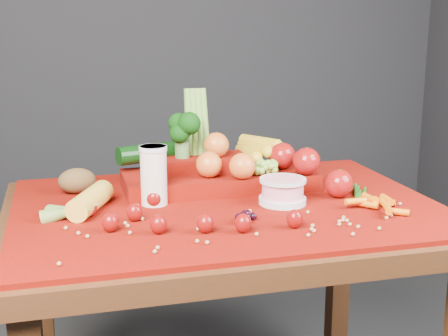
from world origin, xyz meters
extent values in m
cube|color=black|center=(0.00, 1.50, 1.25)|extent=(3.00, 0.02, 2.50)
cube|color=#351A0C|center=(0.00, 0.00, 0.72)|extent=(1.10, 0.80, 0.05)
cube|color=#351A0C|center=(-0.48, 0.33, 0.35)|extent=(0.06, 0.06, 0.70)
cube|color=#351A0C|center=(0.48, 0.33, 0.35)|extent=(0.06, 0.06, 0.70)
cube|color=#770903|center=(0.00, 0.00, 0.76)|extent=(1.05, 0.75, 0.01)
cylinder|color=silver|center=(-0.18, 0.04, 0.84)|extent=(0.07, 0.07, 0.15)
cylinder|color=silver|center=(-0.18, 0.04, 0.91)|extent=(0.07, 0.07, 0.01)
cylinder|color=silver|center=(0.14, -0.04, 0.77)|extent=(0.12, 0.12, 0.02)
cylinder|color=pink|center=(0.14, -0.04, 0.80)|extent=(0.10, 0.10, 0.05)
cylinder|color=silver|center=(0.14, -0.04, 0.82)|extent=(0.12, 0.12, 0.01)
ellipsoid|color=maroon|center=(-0.24, -0.08, 0.78)|extent=(0.04, 0.04, 0.04)
cone|color=#17460C|center=(-0.24, -0.08, 0.80)|extent=(0.03, 0.03, 0.01)
ellipsoid|color=maroon|center=(-0.30, -0.14, 0.78)|extent=(0.04, 0.04, 0.04)
cone|color=#17460C|center=(-0.30, -0.14, 0.80)|extent=(0.03, 0.03, 0.01)
ellipsoid|color=maroon|center=(-0.20, -0.18, 0.78)|extent=(0.04, 0.04, 0.04)
cone|color=#17460C|center=(-0.20, -0.18, 0.80)|extent=(0.03, 0.03, 0.01)
ellipsoid|color=maroon|center=(-0.10, -0.20, 0.78)|extent=(0.04, 0.04, 0.04)
cone|color=#17460C|center=(-0.10, -0.20, 0.80)|extent=(0.03, 0.03, 0.01)
ellipsoid|color=maroon|center=(-0.02, -0.22, 0.78)|extent=(0.04, 0.04, 0.04)
cone|color=#17460C|center=(-0.02, -0.22, 0.80)|extent=(0.03, 0.03, 0.01)
ellipsoid|color=maroon|center=(0.10, -0.22, 0.78)|extent=(0.04, 0.04, 0.04)
cone|color=#17460C|center=(0.10, -0.22, 0.80)|extent=(0.03, 0.03, 0.01)
ellipsoid|color=maroon|center=(-0.18, 0.02, 0.78)|extent=(0.04, 0.04, 0.04)
cone|color=#17460C|center=(-0.18, 0.02, 0.80)|extent=(0.03, 0.03, 0.01)
ellipsoid|color=maroon|center=(-0.34, -0.02, 0.78)|extent=(0.04, 0.04, 0.04)
cone|color=#17460C|center=(-0.34, -0.02, 0.80)|extent=(0.03, 0.03, 0.01)
cylinder|color=gold|center=(-0.33, 0.02, 0.79)|extent=(0.12, 0.19, 0.06)
ellipsoid|color=#52391E|center=(-0.36, 0.19, 0.80)|extent=(0.10, 0.07, 0.07)
cube|color=#770903|center=(0.02, 0.15, 0.78)|extent=(0.52, 0.22, 0.04)
cube|color=#770903|center=(0.00, 0.20, 0.82)|extent=(0.28, 0.12, 0.03)
sphere|color=maroon|center=(0.24, 0.06, 0.84)|extent=(0.07, 0.07, 0.07)
sphere|color=maroon|center=(0.30, -0.02, 0.80)|extent=(0.07, 0.07, 0.07)
sphere|color=maroon|center=(0.20, 0.14, 0.84)|extent=(0.07, 0.07, 0.07)
sphere|color=#C0551A|center=(-0.02, 0.10, 0.84)|extent=(0.07, 0.07, 0.07)
sphere|color=#C0551A|center=(0.06, 0.06, 0.84)|extent=(0.07, 0.07, 0.07)
sphere|color=#C0551A|center=(0.02, 0.18, 0.88)|extent=(0.07, 0.07, 0.07)
cylinder|color=gold|center=(0.11, 0.22, 0.82)|extent=(0.06, 0.15, 0.04)
cylinder|color=gold|center=(0.13, 0.22, 0.84)|extent=(0.04, 0.15, 0.04)
cylinder|color=gold|center=(0.15, 0.22, 0.85)|extent=(0.07, 0.15, 0.04)
cylinder|color=gold|center=(0.16, 0.22, 0.87)|extent=(0.09, 0.15, 0.04)
cylinder|color=#3F662D|center=(-0.07, 0.20, 0.86)|extent=(0.04, 0.04, 0.04)
cylinder|color=olive|center=(-0.05, 0.24, 0.92)|extent=(0.03, 0.06, 0.22)
cylinder|color=olive|center=(-0.03, 0.24, 0.92)|extent=(0.02, 0.06, 0.22)
cylinder|color=olive|center=(-0.01, 0.24, 0.92)|extent=(0.02, 0.06, 0.22)
cylinder|color=olive|center=(0.00, 0.24, 0.92)|extent=(0.03, 0.06, 0.22)
cylinder|color=black|center=(-0.14, 0.24, 0.85)|extent=(0.23, 0.11, 0.05)
camera|label=1|loc=(-0.39, -1.46, 1.22)|focal=50.00mm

